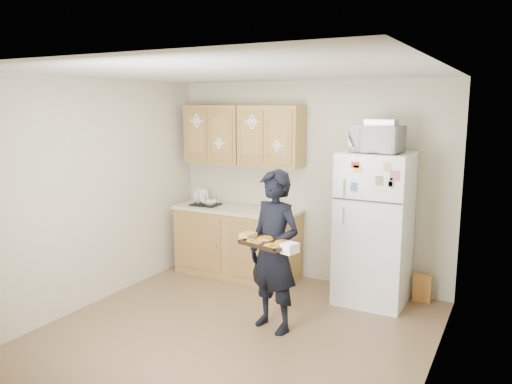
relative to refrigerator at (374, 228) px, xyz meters
The scene contains 23 objects.
floor 1.92m from the refrigerator, 123.60° to the right, with size 3.60×3.60×0.00m, color brown.
ceiling 2.38m from the refrigerator, 123.60° to the right, with size 3.60×3.60×0.00m, color silver.
wall_back 1.10m from the refrigerator, 158.72° to the left, with size 3.60×0.04×2.50m, color #BCB598.
wall_front 3.39m from the refrigerator, 106.39° to the right, with size 3.60×0.04×2.50m, color #BCB598.
wall_left 3.13m from the refrigerator, 152.53° to the right, with size 0.04×3.60×2.50m, color #BCB598.
wall_right 1.71m from the refrigerator, 59.27° to the right, with size 0.04×3.60×2.50m, color #BCB598.
refrigerator is the anchor object (origin of this frame).
base_cabinet 1.85m from the refrigerator, behind, with size 1.60×0.60×0.86m, color olive.
countertop 1.80m from the refrigerator, behind, with size 1.64×0.64×0.04m, color beige.
upper_cab_left 2.41m from the refrigerator, behind, with size 0.80×0.33×0.75m, color olive.
upper_cab_right 1.70m from the refrigerator, behind, with size 0.80×0.33×0.75m, color olive.
cereal_box 0.89m from the refrigerator, 24.99° to the left, with size 0.20×0.07×0.32m, color gold.
person 1.35m from the refrigerator, 119.48° to the right, with size 0.58×0.38×1.60m, color black.
baking_tray 1.58m from the refrigerator, 111.76° to the right, with size 0.45×0.33×0.04m, color black.
pizza_front_left 1.67m from the refrigerator, 115.09° to the right, with size 0.15×0.15×0.02m, color gold.
pizza_front_right 1.65m from the refrigerator, 107.81° to the right, with size 0.15×0.15×0.02m, color gold.
pizza_back_left 1.52m from the refrigerator, 116.05° to the right, with size 0.15×0.15×0.02m, color gold.
pizza_back_right 1.50m from the refrigerator, 108.05° to the right, with size 0.15×0.15×0.02m, color gold.
microwave 1.00m from the refrigerator, 85.34° to the right, with size 0.52×0.35×0.29m, color white.
foil_pan 1.17m from the refrigerator, 27.74° to the right, with size 0.32×0.22×0.07m, color silver.
dish_rack 2.24m from the refrigerator, behind, with size 0.36×0.27×0.14m, color black.
bowl 2.17m from the refrigerator, behind, with size 0.19×0.19×0.05m, color white.
soap_bottle 1.28m from the refrigerator, behind, with size 0.09×0.09×0.20m, color white.
Camera 1 is at (2.34, -3.96, 2.21)m, focal length 35.00 mm.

